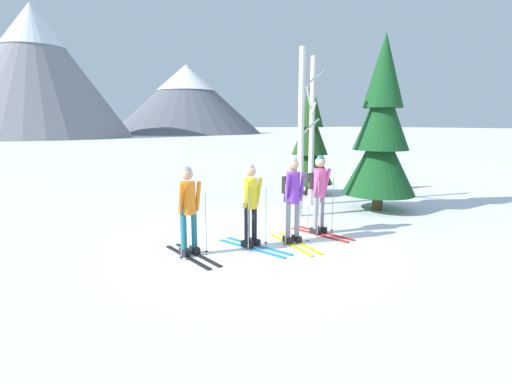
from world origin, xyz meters
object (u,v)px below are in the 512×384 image
at_px(skier_in_orange, 189,207).
at_px(birch_tree_tall, 312,131).
at_px(skier_in_pink, 319,189).
at_px(pine_tree_near, 310,143).
at_px(skier_in_purple, 293,195).
at_px(birch_tree_slender, 301,133).
at_px(pine_tree_mid, 381,132).
at_px(skier_in_yellow, 251,202).

xyz_separation_m(skier_in_orange, birch_tree_tall, (4.95, 2.55, 1.32)).
height_order(skier_in_orange, birch_tree_tall, birch_tree_tall).
xyz_separation_m(skier_in_pink, pine_tree_near, (3.00, 4.14, 0.80)).
bearing_deg(skier_in_purple, skier_in_orange, 170.60).
bearing_deg(skier_in_purple, skier_in_pink, 16.33).
bearing_deg(pine_tree_near, skier_in_purple, -131.66).
bearing_deg(skier_in_orange, birch_tree_tall, 27.29).
xyz_separation_m(skier_in_orange, birch_tree_slender, (3.77, 1.51, 1.30)).
height_order(skier_in_pink, pine_tree_mid, pine_tree_mid).
height_order(skier_in_purple, skier_in_pink, skier_in_purple).
distance_m(skier_in_yellow, pine_tree_mid, 5.21).
bearing_deg(birch_tree_tall, skier_in_orange, -152.71).
bearing_deg(skier_in_orange, birch_tree_slender, 21.91).
height_order(skier_in_orange, skier_in_pink, skier_in_pink).
relative_size(skier_in_orange, pine_tree_near, 0.43).
xyz_separation_m(pine_tree_near, birch_tree_slender, (-2.32, -2.55, 0.41)).
bearing_deg(pine_tree_mid, skier_in_pink, -161.14).
distance_m(skier_in_orange, pine_tree_near, 7.37).
bearing_deg(pine_tree_near, birch_tree_tall, -127.03).
distance_m(skier_in_pink, pine_tree_near, 5.17).
bearing_deg(birch_tree_slender, skier_in_purple, -130.75).
xyz_separation_m(pine_tree_near, pine_tree_mid, (0.10, -3.09, 0.43)).
relative_size(skier_in_pink, birch_tree_tall, 0.41).
bearing_deg(birch_tree_tall, pine_tree_near, 52.97).
relative_size(skier_in_yellow, skier_in_purple, 0.96).
relative_size(skier_in_yellow, birch_tree_slender, 0.40).
bearing_deg(skier_in_pink, pine_tree_mid, 18.86).
relative_size(skier_in_purple, birch_tree_tall, 0.41).
relative_size(skier_in_orange, pine_tree_mid, 0.35).
bearing_deg(skier_in_yellow, skier_in_purple, -12.58).
relative_size(skier_in_orange, skier_in_purple, 0.94).
bearing_deg(skier_in_purple, pine_tree_mid, 18.28).
height_order(skier_in_yellow, birch_tree_tall, birch_tree_tall).
distance_m(skier_in_orange, skier_in_purple, 2.19).
relative_size(skier_in_yellow, skier_in_pink, 0.97).
distance_m(skier_in_yellow, skier_in_purple, 0.91).
distance_m(skier_in_purple, pine_tree_mid, 4.41).
bearing_deg(birch_tree_slender, birch_tree_tall, 41.33).
bearing_deg(skier_in_pink, birch_tree_tall, 54.81).
relative_size(skier_in_pink, pine_tree_mid, 0.36).
height_order(skier_in_yellow, skier_in_pink, skier_in_pink).
height_order(skier_in_orange, pine_tree_near, pine_tree_near).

